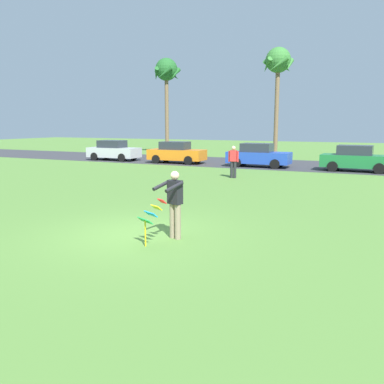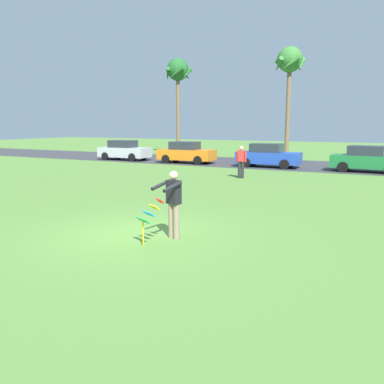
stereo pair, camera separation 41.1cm
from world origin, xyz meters
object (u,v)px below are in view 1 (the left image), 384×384
parked_car_green (357,159)px  palm_tree_right_near (278,65)px  parked_car_silver (113,151)px  person_kite_flyer (174,202)px  kite_held (151,215)px  parked_car_orange (176,153)px  palm_tree_left_near (166,74)px  parked_car_blue (258,156)px  person_walker_near (233,161)px

parked_car_green → palm_tree_right_near: 12.87m
parked_car_silver → parked_car_green: same height
parked_car_green → person_kite_flyer: bearing=-100.1°
person_kite_flyer → parked_car_green: 18.20m
kite_held → parked_car_silver: bearing=128.3°
parked_car_orange → palm_tree_right_near: bearing=56.6°
palm_tree_left_near → kite_held: bearing=-62.0°
parked_car_blue → palm_tree_left_near: size_ratio=0.47×
parked_car_green → palm_tree_right_near: bearing=130.8°
parked_car_silver → person_walker_near: (12.34, -6.12, 0.16)m
kite_held → palm_tree_right_near: (-3.63, 26.85, 7.01)m
palm_tree_right_near → person_walker_near: (1.25, -14.31, -6.81)m
parked_car_orange → palm_tree_left_near: size_ratio=0.47×
kite_held → person_walker_near: size_ratio=0.64×
person_kite_flyer → palm_tree_right_near: (-3.87, 26.10, 6.80)m
kite_held → person_walker_near: 12.76m
parked_car_silver → parked_car_orange: size_ratio=0.99×
parked_car_green → palm_tree_left_near: size_ratio=0.47×
parked_car_orange → palm_tree_left_near: 11.81m
parked_car_silver → person_walker_near: 13.77m
palm_tree_left_near → palm_tree_right_near: size_ratio=0.98×
person_kite_flyer → palm_tree_right_near: palm_tree_right_near is taller
parked_car_silver → parked_car_orange: 5.69m
parked_car_silver → palm_tree_right_near: 15.45m
palm_tree_right_near → person_walker_near: size_ratio=5.33×
person_kite_flyer → parked_car_blue: (-3.00, 17.91, -0.18)m
person_walker_near → parked_car_green: bearing=46.5°
person_kite_flyer → parked_car_blue: size_ratio=0.41×
person_kite_flyer → palm_tree_left_near: palm_tree_left_near is taller
kite_held → parked_car_blue: bearing=98.4°
palm_tree_right_near → person_kite_flyer: bearing=-81.6°
parked_car_silver → parked_car_blue: bearing=0.0°
kite_held → parked_car_green: size_ratio=0.26×
kite_held → parked_car_orange: 20.73m
person_kite_flyer → kite_held: 0.82m
parked_car_silver → palm_tree_right_near: (11.08, 8.19, 6.97)m
parked_car_blue → palm_tree_left_near: (-11.50, 8.10, 6.80)m
palm_tree_left_near → person_kite_flyer: bearing=-60.9°
person_kite_flyer → kite_held: (-0.24, -0.75, -0.22)m
person_kite_flyer → person_walker_near: same height
person_kite_flyer → person_walker_near: (-2.62, 11.79, -0.02)m
parked_car_orange → palm_tree_right_near: size_ratio=0.46×
parked_car_silver → parked_car_green: (18.14, 0.00, 0.00)m
parked_car_blue → palm_tree_left_near: 15.62m
parked_car_silver → parked_car_green: 18.14m
parked_car_silver → palm_tree_right_near: palm_tree_right_near is taller
parked_car_silver → person_kite_flyer: bearing=-50.1°
parked_car_blue → parked_car_green: same height
kite_held → parked_car_blue: 18.86m
kite_held → person_walker_near: (-2.38, 12.54, 0.20)m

